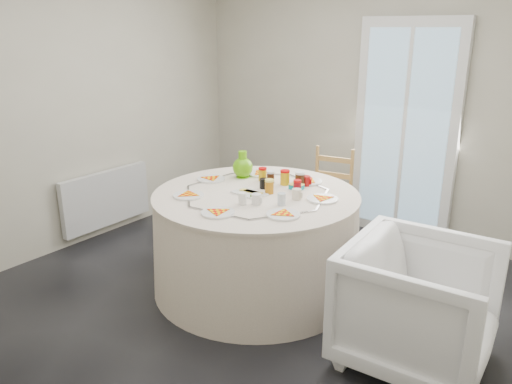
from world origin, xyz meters
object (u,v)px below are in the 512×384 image
Objects in this scene: radiator at (106,198)px; armchair at (418,306)px; table at (256,243)px; wooden_chair at (327,196)px; green_pitcher at (243,168)px.

radiator is 1.15× the size of armchair.
radiator is 0.61× the size of table.
radiator is at bearing 83.74° from armchair.
green_pitcher is at bearing -123.78° from wooden_chair.
radiator is 1.09× the size of wooden_chair.
table is 1.12m from wooden_chair.
radiator is 1.60m from green_pitcher.
table is at bearing 1.25° from radiator.
armchair reaches higher than table.
table is 1.79× the size of wooden_chair.
green_pitcher is (1.49, 0.32, 0.49)m from radiator.
radiator is at bearing -178.75° from table.
wooden_chair is 1.06× the size of armchair.
armchair is at bearing -53.87° from wooden_chair.
armchair is at bearing -2.55° from radiator.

